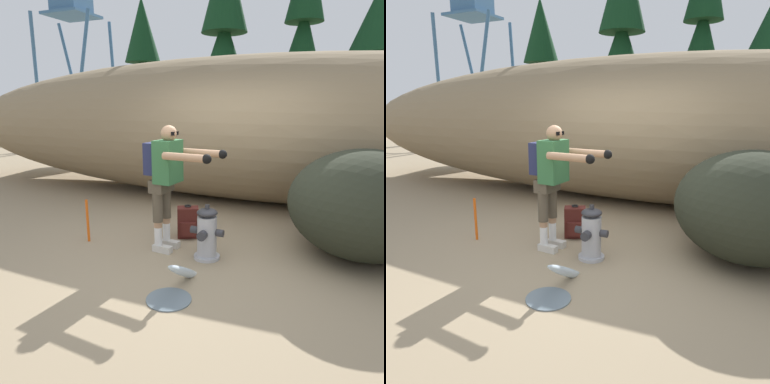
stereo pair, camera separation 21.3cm
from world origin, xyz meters
TOP-DOWN VIEW (x-y plane):
  - ground_plane at (0.00, 0.00)m, footprint 56.00×56.00m
  - dirt_embankment at (0.00, 3.15)m, footprint 14.93×3.20m
  - fire_hydrant at (0.17, -0.01)m, footprint 0.42×0.37m
  - hydrant_water_jet at (0.17, -0.72)m, footprint 0.45×1.16m
  - utility_worker at (-0.39, 0.04)m, footprint 1.01×0.59m
  - spare_backpack at (-0.35, 0.59)m, footprint 0.36×0.35m
  - boulder_large at (1.92, 0.81)m, footprint 2.09×2.11m
  - pine_tree_far_left at (-5.60, 8.63)m, footprint 2.04×2.04m
  - pine_tree_left at (-2.26, 8.08)m, footprint 2.30×2.30m
  - pine_tree_center at (0.11, 8.94)m, footprint 1.89×1.89m
  - pine_tree_right at (2.22, 8.03)m, footprint 2.33×2.33m
  - survey_stake at (-1.56, -0.10)m, footprint 0.04×0.04m

SIDE VIEW (x-z plane):
  - ground_plane at x=0.00m, z-range -0.04..0.00m
  - hydrant_water_jet at x=0.17m, z-range -0.24..0.38m
  - spare_backpack at x=-0.35m, z-range -0.02..0.45m
  - survey_stake at x=-1.56m, z-range 0.00..0.60m
  - fire_hydrant at x=0.17m, z-range -0.03..0.66m
  - boulder_large at x=1.92m, z-range 0.00..1.35m
  - utility_worker at x=-0.39m, z-range 0.22..1.84m
  - dirt_embankment at x=0.00m, z-range 0.00..2.77m
  - pine_tree_right at x=2.22m, z-range 0.34..5.48m
  - pine_tree_far_left at x=-5.60m, z-range 0.15..5.79m
  - pine_tree_left at x=-2.26m, z-range 0.16..7.05m
  - pine_tree_center at x=0.11m, z-range 0.40..7.44m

